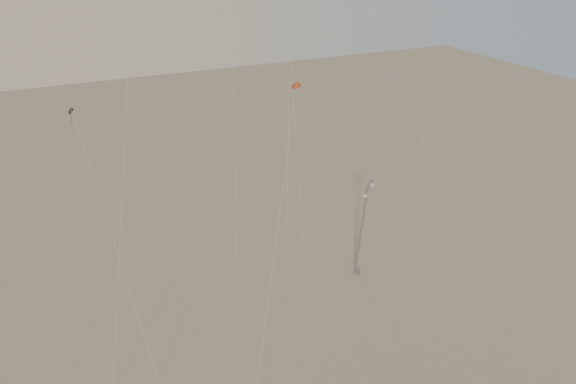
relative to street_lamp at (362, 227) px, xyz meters
name	(u,v)px	position (x,y,z in m)	size (l,w,h in m)	color
ground	(344,314)	(-3.71, -3.90, -4.88)	(160.00, 160.00, 0.00)	gray
street_lamp	(362,227)	(0.00, 0.00, 0.00)	(1.52, 1.02, 9.15)	gray
kite_1	(291,23)	(-4.98, 3.52, 15.89)	(3.37, 5.78, 28.61)	#332D2B
kite_3	(287,158)	(-7.28, -0.89, 8.01)	(7.99, 10.61, 17.33)	maroon
kite_4	(388,50)	(6.07, 7.25, 12.45)	(9.21, 7.51, 23.41)	#332D2B
kite_6	(96,189)	(-19.38, 4.18, 5.87)	(2.15, 13.06, 15.52)	#332D2B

